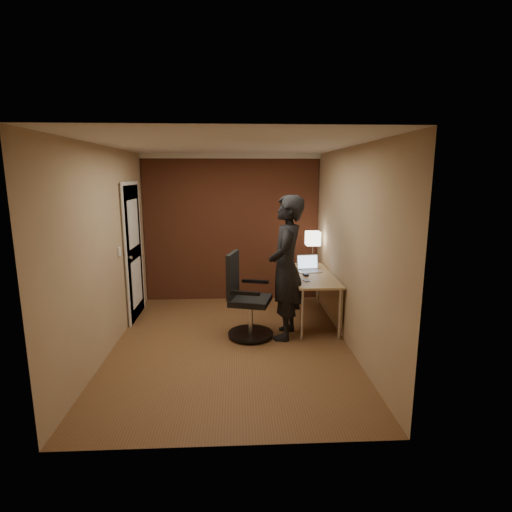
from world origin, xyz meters
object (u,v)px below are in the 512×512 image
desk (317,282)px  person (286,268)px  mouse (306,275)px  office_chair (245,301)px  desk_lamp (313,239)px  phone (306,281)px  laptop (308,266)px

desk → person: bearing=-134.2°
mouse → office_chair: size_ratio=0.09×
office_chair → person: 0.71m
desk_lamp → phone: 1.15m
laptop → person: (-0.44, -0.75, 0.16)m
mouse → laptop: bearing=63.9°
desk_lamp → desk: bearing=-94.9°
desk → mouse: size_ratio=15.00×
desk → office_chair: bearing=-154.0°
desk_lamp → laptop: (-0.14, -0.44, -0.35)m
office_chair → laptop: bearing=36.8°
mouse → desk_lamp: bearing=63.4°
laptop → office_chair: office_chair is taller
desk_lamp → person: size_ratio=0.28×
mouse → phone: size_ratio=0.87×
phone → person: bearing=-171.7°
office_chair → phone: bearing=9.2°
laptop → phone: bearing=-102.9°
desk_lamp → mouse: (-0.24, -0.76, -0.40)m
desk → office_chair: office_chair is taller
laptop → office_chair: size_ratio=0.31×
desk → person: (-0.52, -0.54, 0.35)m
laptop → mouse: 0.33m
desk_lamp → phone: size_ratio=4.65×
desk_lamp → office_chair: 1.75m
desk → phone: bearing=-120.1°
desk → office_chair: (-1.06, -0.52, -0.10)m
person → laptop: bearing=165.1°
desk → phone: 0.46m
laptop → office_chair: 1.26m
desk → mouse: (-0.18, -0.10, 0.14)m
desk → laptop: size_ratio=4.25×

